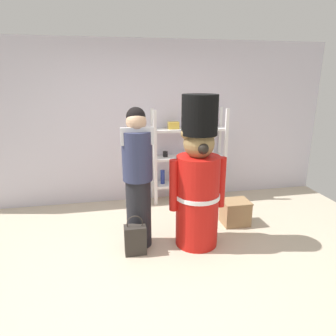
% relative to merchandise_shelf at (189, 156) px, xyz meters
% --- Properties ---
extents(ground_plane, '(6.40, 6.40, 0.00)m').
position_rel_merchandise_shelf_xyz_m(ground_plane, '(-0.79, -1.98, -0.77)').
color(ground_plane, beige).
extents(back_wall, '(6.40, 0.12, 2.60)m').
position_rel_merchandise_shelf_xyz_m(back_wall, '(-0.79, 0.22, 0.53)').
color(back_wall, silver).
rests_on(back_wall, ground_plane).
extents(merchandise_shelf, '(1.23, 0.35, 1.55)m').
position_rel_merchandise_shelf_xyz_m(merchandise_shelf, '(0.00, 0.00, 0.00)').
color(merchandise_shelf, white).
rests_on(merchandise_shelf, ground_plane).
extents(teddy_bear_guard, '(0.70, 0.54, 1.85)m').
position_rel_merchandise_shelf_xyz_m(teddy_bear_guard, '(-0.28, -1.46, 0.07)').
color(teddy_bear_guard, red).
rests_on(teddy_bear_guard, ground_plane).
extents(person_shopper, '(0.37, 0.36, 1.71)m').
position_rel_merchandise_shelf_xyz_m(person_shopper, '(-0.99, -1.35, 0.13)').
color(person_shopper, black).
rests_on(person_shopper, ground_plane).
extents(shopping_bag, '(0.26, 0.15, 0.49)m').
position_rel_merchandise_shelf_xyz_m(shopping_bag, '(-1.06, -1.55, -0.59)').
color(shopping_bag, '#332D28').
rests_on(shopping_bag, ground_plane).
extents(display_crate, '(0.39, 0.32, 0.35)m').
position_rel_merchandise_shelf_xyz_m(display_crate, '(0.42, -1.05, -0.59)').
color(display_crate, '#9E7A51').
rests_on(display_crate, ground_plane).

